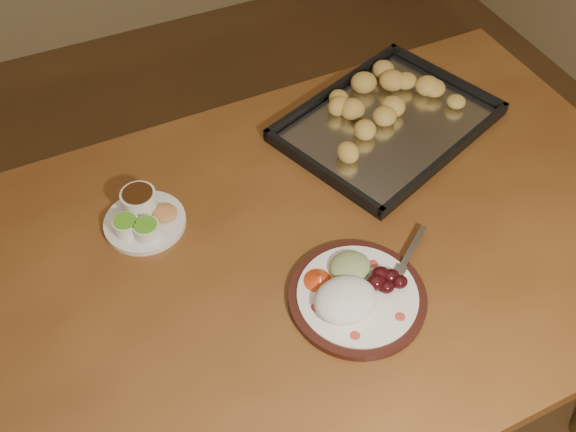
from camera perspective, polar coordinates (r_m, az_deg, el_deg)
name	(u,v)px	position (r m, az deg, el deg)	size (l,w,h in m)	color
dining_table	(301,277)	(1.29, 1.16, -5.47)	(1.51, 0.92, 0.75)	brown
dinner_plate	(354,294)	(1.14, 5.89, -6.88)	(0.31, 0.24, 0.06)	black
condiment_saucer	(142,216)	(1.27, -12.81, -0.03)	(0.16, 0.16, 0.05)	white
baking_tray	(388,122)	(1.45, 8.88, 8.29)	(0.54, 0.47, 0.05)	black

